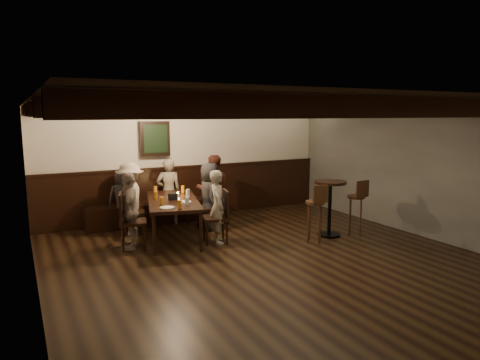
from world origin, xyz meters
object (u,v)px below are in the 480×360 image
bar_stool_right (356,214)px  chair_left_near (133,220)px  person_bench_right (213,189)px  chair_left_far (133,232)px  chair_right_near (208,216)px  chair_right_far (216,227)px  high_top_table (330,200)px  person_bench_centre (169,192)px  person_bench_left (123,198)px  person_right_far (218,207)px  bar_stool_left (315,221)px  dining_table (173,203)px  person_right_near (210,196)px  person_left_near (131,199)px  person_left_far (130,211)px

bar_stool_right → chair_left_near: bearing=151.8°
person_bench_right → bar_stool_right: (2.03, -2.01, -0.32)m
chair_left_far → chair_right_near: 1.70m
chair_right_far → high_top_table: (2.05, -0.60, 0.39)m
chair_left_near → person_bench_centre: (0.85, 0.40, 0.41)m
person_bench_left → person_right_far: person_right_far is taller
chair_left_far → chair_right_near: (1.62, 0.51, -0.02)m
person_right_far → bar_stool_right: 2.64m
high_top_table → bar_stool_left: bearing=-157.6°
person_bench_left → bar_stool_left: size_ratio=1.16×
dining_table → person_bench_centre: 1.05m
chair_left_far → chair_right_near: bearing=122.0°
person_bench_left → person_right_far: 2.13m
chair_left_near → person_right_near: bearing=90.0°
person_right_far → high_top_table: person_right_far is taller
chair_right_near → high_top_table: high_top_table is taller
chair_left_far → person_bench_right: bearing=129.8°
bar_stool_left → bar_stool_right: size_ratio=1.00×
person_left_near → high_top_table: size_ratio=1.33×
person_bench_right → bar_stool_right: person_bench_right is taller
person_bench_centre → bar_stool_right: person_bench_centre is taller
dining_table → high_top_table: high_top_table is taller
person_bench_centre → bar_stool_right: 3.74m
chair_left_near → person_right_far: person_right_far is taller
person_right_near → person_right_far: size_ratio=1.02×
chair_right_near → chair_left_near: bearing=90.0°
chair_right_far → person_right_far: bearing=-90.0°
dining_table → person_bench_right: bearing=45.0°
chair_right_far → high_top_table: 2.17m
chair_left_far → bar_stool_right: bearing=88.7°
person_bench_left → chair_right_near: bearing=164.5°
person_right_near → person_right_far: 0.90m
person_bench_centre → bar_stool_right: bearing=154.7°
person_bench_left → person_left_near: 0.48m
person_bench_right → person_right_near: 0.48m
person_bench_left → person_right_near: bearing=164.7°
high_top_table → chair_right_near: bearing=141.2°
person_right_near → bar_stool_right: person_right_near is taller
chair_right_near → person_left_far: person_left_far is taller
person_bench_left → person_left_far: size_ratio=0.93×
dining_table → chair_right_near: 0.93m
dining_table → person_left_far: person_left_far is taller
high_top_table → person_bench_left: bearing=144.9°
person_bench_centre → person_bench_right: 0.91m
person_bench_right → bar_stool_right: bearing=149.7°
chair_left_far → bar_stool_left: 3.16m
dining_table → bar_stool_left: 2.57m
person_bench_centre → high_top_table: (2.37, -2.23, -0.00)m
chair_right_near → person_left_near: size_ratio=0.65×
person_bench_right → person_left_far: size_ratio=1.10×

